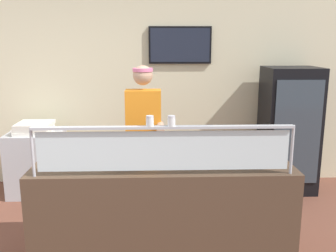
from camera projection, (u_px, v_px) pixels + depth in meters
ground_plane at (162, 227)px, 4.18m from camera, size 12.00×12.00×0.00m
shop_rear_unit at (160, 88)px, 5.35m from camera, size 6.67×0.13×2.70m
serving_counter at (163, 211)px, 3.49m from camera, size 2.27×0.79×0.95m
sneeze_guard at (164, 144)px, 3.00m from camera, size 2.09×0.06×0.40m
pizza_tray at (126, 160)px, 3.39m from camera, size 0.50×0.50×0.04m
pizza_server at (123, 158)px, 3.36m from camera, size 0.09×0.28×0.01m
parmesan_shaker at (150, 122)px, 2.96m from camera, size 0.06×0.06×0.08m
pepper_flake_shaker at (171, 122)px, 2.96m from camera, size 0.06×0.06×0.08m
worker_figure at (144, 135)px, 4.13m from camera, size 0.41×0.50×1.76m
drink_fridge at (289, 130)px, 5.09m from camera, size 0.70×0.63×1.68m
prep_shelf at (37, 163)px, 5.02m from camera, size 0.70×0.55×0.84m
pizza_box_stack at (34, 128)px, 4.92m from camera, size 0.46×0.46×0.13m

